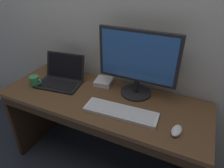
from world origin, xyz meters
The scene contains 8 objects.
ground_plane centered at (0.00, 0.00, 0.00)m, with size 14.00×14.00×0.00m, color #2D333D.
desk centered at (0.00, -0.01, 0.53)m, with size 1.54×0.57×0.72m.
laptop_black centered at (-0.41, 0.06, 0.77)m, with size 0.38×0.32×0.22m.
external_monitor centered at (0.21, 0.15, 1.00)m, with size 0.57×0.23×0.49m.
wired_keyboard centered at (0.19, -0.10, 0.74)m, with size 0.50×0.17×0.02m.
computer_mouse centered at (0.56, -0.13, 0.74)m, with size 0.06×0.11×0.03m, color white.
external_drive_box centered at (-0.08, 0.19, 0.74)m, with size 0.13×0.14×0.04m, color silver.
coffee_mug centered at (-0.57, -0.07, 0.77)m, with size 0.11×0.08×0.08m.
Camera 1 is at (0.58, -1.07, 1.57)m, focal length 32.13 mm.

